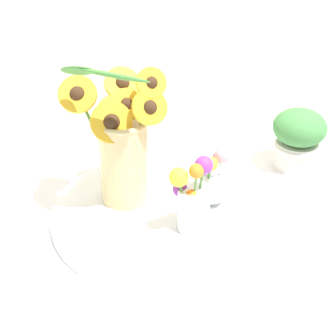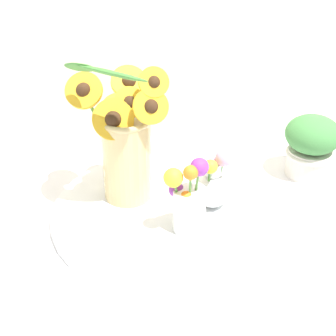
{
  "view_description": "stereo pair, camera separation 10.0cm",
  "coord_description": "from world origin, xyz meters",
  "px_view_note": "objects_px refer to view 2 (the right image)",
  "views": [
    {
      "loc": [
        -0.25,
        -0.73,
        0.63
      ],
      "look_at": [
        -0.02,
        0.1,
        0.12
      ],
      "focal_mm": 50.0,
      "sensor_mm": 36.0,
      "label": 1
    },
    {
      "loc": [
        -0.15,
        -0.75,
        0.63
      ],
      "look_at": [
        -0.02,
        0.1,
        0.12
      ],
      "focal_mm": 50.0,
      "sensor_mm": 36.0,
      "label": 2
    }
  ],
  "objects_px": {
    "serving_tray": "(168,211)",
    "potted_plant": "(311,144)",
    "vase_small_center": "(188,201)",
    "mason_jar_sunflowers": "(124,143)",
    "vase_bulb_right": "(213,184)"
  },
  "relations": [
    {
      "from": "vase_bulb_right",
      "to": "potted_plant",
      "type": "height_order",
      "value": "vase_bulb_right"
    },
    {
      "from": "potted_plant",
      "to": "mason_jar_sunflowers",
      "type": "bearing_deg",
      "value": -173.38
    },
    {
      "from": "potted_plant",
      "to": "vase_bulb_right",
      "type": "bearing_deg",
      "value": -156.09
    },
    {
      "from": "serving_tray",
      "to": "potted_plant",
      "type": "relative_size",
      "value": 3.23
    },
    {
      "from": "mason_jar_sunflowers",
      "to": "vase_bulb_right",
      "type": "height_order",
      "value": "mason_jar_sunflowers"
    },
    {
      "from": "vase_small_center",
      "to": "vase_bulb_right",
      "type": "bearing_deg",
      "value": 47.59
    },
    {
      "from": "mason_jar_sunflowers",
      "to": "vase_bulb_right",
      "type": "distance_m",
      "value": 0.22
    },
    {
      "from": "serving_tray",
      "to": "mason_jar_sunflowers",
      "type": "distance_m",
      "value": 0.18
    },
    {
      "from": "mason_jar_sunflowers",
      "to": "vase_small_center",
      "type": "bearing_deg",
      "value": -52.83
    },
    {
      "from": "potted_plant",
      "to": "vase_small_center",
      "type": "bearing_deg",
      "value": -150.03
    },
    {
      "from": "serving_tray",
      "to": "mason_jar_sunflowers",
      "type": "xyz_separation_m",
      "value": [
        -0.09,
        0.06,
        0.15
      ]
    },
    {
      "from": "vase_bulb_right",
      "to": "mason_jar_sunflowers",
      "type": "bearing_deg",
      "value": 159.22
    },
    {
      "from": "serving_tray",
      "to": "vase_bulb_right",
      "type": "relative_size",
      "value": 3.59
    },
    {
      "from": "serving_tray",
      "to": "potted_plant",
      "type": "xyz_separation_m",
      "value": [
        0.38,
        0.12,
        0.08
      ]
    },
    {
      "from": "serving_tray",
      "to": "potted_plant",
      "type": "distance_m",
      "value": 0.41
    }
  ]
}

